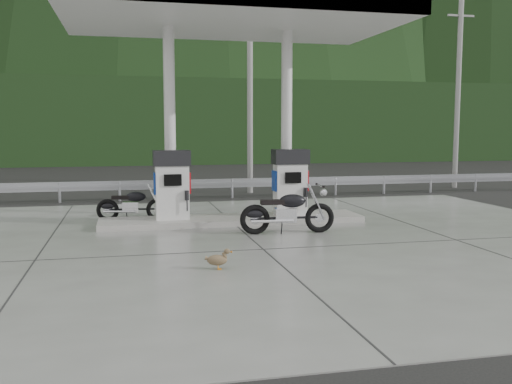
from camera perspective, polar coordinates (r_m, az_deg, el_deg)
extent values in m
plane|color=black|center=(12.92, -0.31, -4.93)|extent=(160.00, 160.00, 0.00)
cube|color=slate|center=(12.91, -0.31, -4.89)|extent=(18.00, 14.00, 0.02)
cube|color=gray|center=(15.31, -2.35, -2.79)|extent=(7.00, 1.40, 0.15)
cylinder|color=silver|center=(15.31, -8.61, 6.82)|extent=(0.30, 0.30, 5.00)
cylinder|color=silver|center=(15.87, 3.07, 6.87)|extent=(0.30, 0.30, 5.00)
cube|color=white|center=(15.38, -2.44, 17.01)|extent=(8.50, 5.00, 0.40)
cube|color=black|center=(24.15, -6.25, 0.33)|extent=(60.00, 7.00, 0.01)
cylinder|color=gray|center=(22.42, -0.61, 10.13)|extent=(0.22, 0.22, 8.00)
cylinder|color=gray|center=(25.87, 19.54, 9.27)|extent=(0.22, 0.22, 8.00)
cube|color=black|center=(42.45, -9.21, 6.93)|extent=(80.00, 6.00, 6.00)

